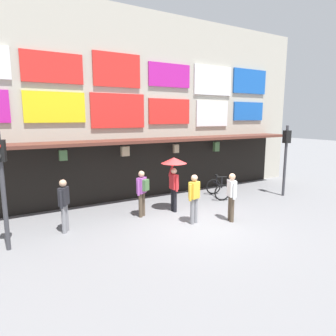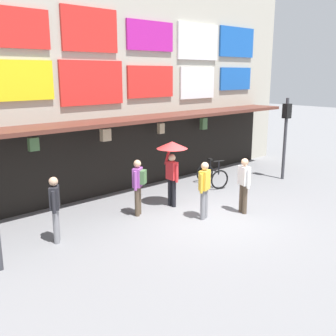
{
  "view_description": "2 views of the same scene",
  "coord_description": "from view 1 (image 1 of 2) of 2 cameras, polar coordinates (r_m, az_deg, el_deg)",
  "views": [
    {
      "loc": [
        -5.67,
        -7.73,
        3.54
      ],
      "look_at": [
        -0.03,
        1.94,
        1.62
      ],
      "focal_mm": 31.42,
      "sensor_mm": 36.0,
      "label": 1
    },
    {
      "loc": [
        -8.3,
        -7.26,
        4.12
      ],
      "look_at": [
        -0.34,
        1.34,
        1.32
      ],
      "focal_mm": 42.6,
      "sensor_mm": 36.0,
      "label": 2
    }
  ],
  "objects": [
    {
      "name": "traffic_light_near",
      "position": [
        8.76,
        -29.61,
        -0.73
      ],
      "size": [
        0.33,
        0.35,
        3.2
      ],
      "color": "#38383D",
      "rests_on": "ground"
    },
    {
      "name": "pedestrian_in_red",
      "position": [
        10.57,
        -5.02,
        -4.29
      ],
      "size": [
        0.48,
        0.47,
        1.68
      ],
      "color": "brown",
      "rests_on": "ground"
    },
    {
      "name": "pedestrian_with_umbrella",
      "position": [
        10.98,
        1.16,
        -0.21
      ],
      "size": [
        0.96,
        0.96,
        2.08
      ],
      "color": "black",
      "rests_on": "ground"
    },
    {
      "name": "bicycle_parked",
      "position": [
        13.39,
        9.62,
        -3.99
      ],
      "size": [
        1.06,
        1.33,
        1.05
      ],
      "color": "black",
      "rests_on": "ground"
    },
    {
      "name": "pedestrian_in_purple",
      "position": [
        9.9,
        5.09,
        -5.47
      ],
      "size": [
        0.51,
        0.32,
        1.68
      ],
      "color": "gray",
      "rests_on": "ground"
    },
    {
      "name": "pedestrian_in_white",
      "position": [
        10.31,
        12.23,
        -5.03
      ],
      "size": [
        0.33,
        0.5,
        1.68
      ],
      "color": "brown",
      "rests_on": "ground"
    },
    {
      "name": "pedestrian_in_yellow",
      "position": [
        9.66,
        -19.51,
        -6.39
      ],
      "size": [
        0.38,
        0.46,
        1.68
      ],
      "color": "gray",
      "rests_on": "ground"
    },
    {
      "name": "shopfront",
      "position": [
        13.55,
        -5.63,
        11.49
      ],
      "size": [
        18.0,
        2.6,
        8.0
      ],
      "color": "#B2AD9E",
      "rests_on": "ground"
    },
    {
      "name": "traffic_light_far",
      "position": [
        14.23,
        21.89,
        3.4
      ],
      "size": [
        0.31,
        0.34,
        3.2
      ],
      "color": "#38383D",
      "rests_on": "ground"
    },
    {
      "name": "ground_plane",
      "position": [
        10.22,
        5.72,
        -10.57
      ],
      "size": [
        80.0,
        80.0,
        0.0
      ],
      "primitive_type": "plane",
      "color": "slate"
    }
  ]
}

